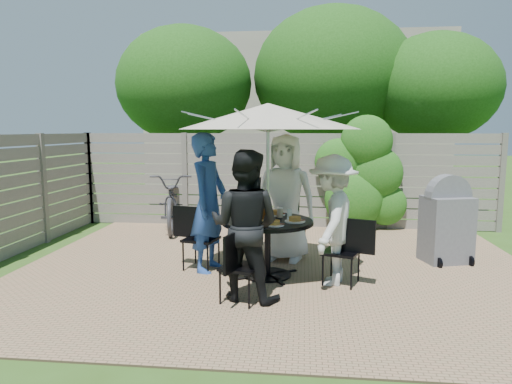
# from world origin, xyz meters

# --- Properties ---
(backyard_envelope) EXTENTS (60.00, 60.00, 5.00)m
(backyard_envelope) POSITION_xyz_m (0.09, 10.29, 2.61)
(backyard_envelope) COLOR #305019
(backyard_envelope) RESTS_ON ground
(patio_table) EXTENTS (1.38, 1.38, 0.76)m
(patio_table) POSITION_xyz_m (-0.09, -0.11, 0.53)
(patio_table) COLOR black
(patio_table) RESTS_ON ground
(umbrella) EXTENTS (2.76, 2.76, 2.23)m
(umbrella) POSITION_xyz_m (-0.09, -0.11, 2.07)
(umbrella) COLOR silver
(umbrella) RESTS_ON ground
(chair_back) EXTENTS (0.61, 0.76, 0.99)m
(chair_back) POSITION_xyz_m (0.13, 0.83, 0.30)
(chair_back) COLOR black
(chair_back) RESTS_ON ground
(person_back) EXTENTS (1.01, 0.78, 1.85)m
(person_back) POSITION_xyz_m (0.09, 0.70, 0.92)
(person_back) COLOR silver
(person_back) RESTS_ON ground
(chair_left) EXTENTS (0.66, 0.50, 0.87)m
(chair_left) POSITION_xyz_m (-1.03, 0.11, 0.26)
(chair_left) COLOR black
(chair_left) RESTS_ON ground
(person_left) EXTENTS (0.59, 0.76, 1.87)m
(person_left) POSITION_xyz_m (-0.90, 0.08, 0.93)
(person_left) COLOR #214390
(person_left) RESTS_ON ground
(chair_front) EXTENTS (0.50, 0.64, 0.83)m
(chair_front) POSITION_xyz_m (-0.31, -1.04, 0.25)
(chair_front) COLOR black
(chair_front) RESTS_ON ground
(person_front) EXTENTS (0.95, 0.81, 1.69)m
(person_front) POSITION_xyz_m (-0.28, -0.91, 0.85)
(person_front) COLOR black
(person_front) RESTS_ON ground
(chair_right) EXTENTS (0.65, 0.52, 0.85)m
(chair_right) POSITION_xyz_m (0.84, -0.33, 0.25)
(chair_right) COLOR black
(chair_right) RESTS_ON ground
(person_right) EXTENTS (0.82, 1.15, 1.61)m
(person_right) POSITION_xyz_m (0.71, -0.29, 0.81)
(person_right) COLOR silver
(person_right) RESTS_ON ground
(plate_back) EXTENTS (0.26, 0.26, 0.06)m
(plate_back) POSITION_xyz_m (-0.01, 0.24, 0.78)
(plate_back) COLOR white
(plate_back) RESTS_ON patio_table
(plate_left) EXTENTS (0.26, 0.26, 0.06)m
(plate_left) POSITION_xyz_m (-0.44, -0.02, 0.78)
(plate_left) COLOR white
(plate_left) RESTS_ON patio_table
(plate_front) EXTENTS (0.26, 0.26, 0.06)m
(plate_front) POSITION_xyz_m (-0.18, -0.46, 0.78)
(plate_front) COLOR white
(plate_front) RESTS_ON patio_table
(plate_right) EXTENTS (0.26, 0.26, 0.06)m
(plate_right) POSITION_xyz_m (0.26, -0.19, 0.78)
(plate_right) COLOR white
(plate_right) RESTS_ON patio_table
(plate_extra) EXTENTS (0.24, 0.24, 0.06)m
(plate_extra) POSITION_xyz_m (0.01, -0.44, 0.78)
(plate_extra) COLOR white
(plate_extra) RESTS_ON patio_table
(glass_back) EXTENTS (0.07, 0.07, 0.14)m
(glass_back) POSITION_xyz_m (-0.14, 0.17, 0.83)
(glass_back) COLOR silver
(glass_back) RESTS_ON patio_table
(glass_front) EXTENTS (0.07, 0.07, 0.14)m
(glass_front) POSITION_xyz_m (-0.05, -0.38, 0.83)
(glass_front) COLOR silver
(glass_front) RESTS_ON patio_table
(glass_right) EXTENTS (0.07, 0.07, 0.14)m
(glass_right) POSITION_xyz_m (0.18, -0.06, 0.83)
(glass_right) COLOR silver
(glass_right) RESTS_ON patio_table
(syrup_jug) EXTENTS (0.09, 0.09, 0.16)m
(syrup_jug) POSITION_xyz_m (-0.14, -0.04, 0.84)
(syrup_jug) COLOR #59280C
(syrup_jug) RESTS_ON patio_table
(coffee_cup) EXTENTS (0.08, 0.08, 0.12)m
(coffee_cup) POSITION_xyz_m (0.05, 0.09, 0.82)
(coffee_cup) COLOR #C6B293
(coffee_cup) RESTS_ON patio_table
(bicycle) EXTENTS (1.19, 2.22, 1.11)m
(bicycle) POSITION_xyz_m (-2.14, 2.60, 0.55)
(bicycle) COLOR #333338
(bicycle) RESTS_ON ground
(bbq_grill) EXTENTS (0.73, 0.63, 1.28)m
(bbq_grill) POSITION_xyz_m (2.40, 0.81, 0.58)
(bbq_grill) COLOR slate
(bbq_grill) RESTS_ON ground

